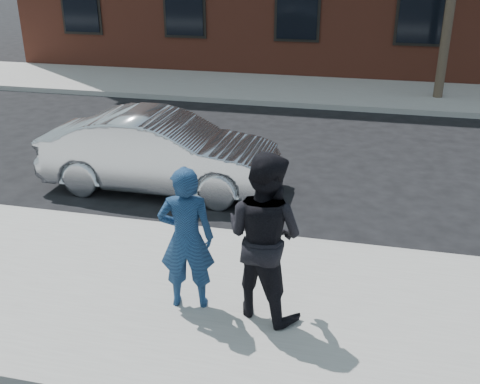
# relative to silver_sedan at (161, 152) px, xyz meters

# --- Properties ---
(ground) EXTENTS (100.00, 100.00, 0.00)m
(ground) POSITION_rel_silver_sedan_xyz_m (0.94, -3.20, -0.70)
(ground) COLOR black
(ground) RESTS_ON ground
(near_sidewalk) EXTENTS (50.00, 3.50, 0.15)m
(near_sidewalk) POSITION_rel_silver_sedan_xyz_m (0.94, -3.45, -0.62)
(near_sidewalk) COLOR gray
(near_sidewalk) RESTS_ON ground
(near_curb) EXTENTS (50.00, 0.10, 0.15)m
(near_curb) POSITION_rel_silver_sedan_xyz_m (0.94, -1.65, -0.62)
(near_curb) COLOR #999691
(near_curb) RESTS_ON ground
(far_sidewalk) EXTENTS (50.00, 3.50, 0.15)m
(far_sidewalk) POSITION_rel_silver_sedan_xyz_m (0.94, 8.05, -0.62)
(far_sidewalk) COLOR gray
(far_sidewalk) RESTS_ON ground
(far_curb) EXTENTS (50.00, 0.10, 0.15)m
(far_curb) POSITION_rel_silver_sedan_xyz_m (0.94, 6.25, -0.62)
(far_curb) COLOR #999691
(far_curb) RESTS_ON ground
(silver_sedan) EXTENTS (4.26, 1.50, 1.40)m
(silver_sedan) POSITION_rel_silver_sedan_xyz_m (0.00, 0.00, 0.00)
(silver_sedan) COLOR #B7BABF
(silver_sedan) RESTS_ON ground
(man_hoodie) EXTENTS (0.71, 0.54, 1.75)m
(man_hoodie) POSITION_rel_silver_sedan_xyz_m (1.67, -3.57, 0.32)
(man_hoodie) COLOR navy
(man_hoodie) RESTS_ON near_sidewalk
(man_peacoat) EXTENTS (1.17, 1.06, 1.97)m
(man_peacoat) POSITION_rel_silver_sedan_xyz_m (2.56, -3.52, 0.43)
(man_peacoat) COLOR black
(man_peacoat) RESTS_ON near_sidewalk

